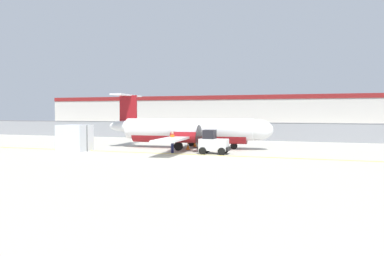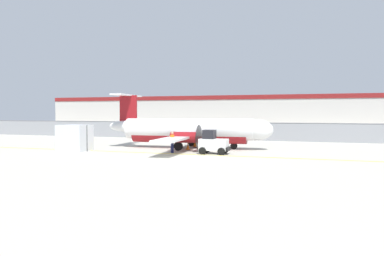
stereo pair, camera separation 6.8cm
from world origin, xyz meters
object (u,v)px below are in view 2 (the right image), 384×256
parked_car_3 (291,130)px  baggage_tug (213,143)px  parked_car_0 (146,128)px  parked_car_2 (240,128)px  ground_crew_worker (172,141)px  traffic_cone_near_left (195,143)px  parked_car_1 (194,128)px  traffic_cone_near_right (188,146)px  commuter_airplane (191,131)px  parked_car_4 (353,131)px  cargo_container (75,138)px

parked_car_3 → baggage_tug: bearing=83.5°
parked_car_0 → parked_car_2: bearing=24.1°
ground_crew_worker → traffic_cone_near_left: ground_crew_worker is taller
parked_car_0 → parked_car_1: (6.19, 3.81, 0.00)m
traffic_cone_near_left → ground_crew_worker: bearing=-89.6°
traffic_cone_near_right → parked_car_1: (-7.07, 22.86, 0.58)m
commuter_airplane → parked_car_3: bearing=66.7°
parked_car_2 → parked_car_4: 15.22m
parked_car_1 → parked_car_4: 22.05m
cargo_container → parked_car_3: cargo_container is taller
parked_car_2 → parked_car_4: (15.11, -1.76, 0.00)m
commuter_airplane → parked_car_2: size_ratio=3.78×
baggage_tug → traffic_cone_near_right: (-2.99, 2.57, -0.54)m
parked_car_0 → parked_car_2: size_ratio=1.02×
cargo_container → parked_car_4: (23.60, 25.83, -0.21)m
parked_car_1 → commuter_airplane: bearing=110.0°
traffic_cone_near_right → parked_car_3: parked_car_3 is taller
parked_car_0 → parked_car_3: same height
parked_car_2 → traffic_cone_near_right: bearing=88.7°
ground_crew_worker → parked_car_0: size_ratio=0.39×
commuter_airplane → baggage_tug: commuter_airplane is taller
ground_crew_worker → parked_car_1: size_ratio=0.40×
traffic_cone_near_right → parked_car_0: 23.22m
traffic_cone_near_left → parked_car_3: bearing=68.3°
commuter_airplane → traffic_cone_near_left: (-0.30, 1.93, -1.29)m
cargo_container → parked_car_2: 28.87m
traffic_cone_near_right → cargo_container: bearing=-154.4°
cargo_container → traffic_cone_near_right: cargo_container is taller
cargo_container → parked_car_1: cargo_container is taller
parked_car_0 → parked_car_1: bearing=37.1°
traffic_cone_near_right → parked_car_2: size_ratio=0.15×
traffic_cone_near_left → traffic_cone_near_right: (0.37, -3.07, 0.00)m
cargo_container → traffic_cone_near_left: size_ratio=3.81×
traffic_cone_near_right → parked_car_4: 26.35m
traffic_cone_near_right → parked_car_0: bearing=124.8°
ground_crew_worker → cargo_container: bearing=-169.3°
traffic_cone_near_right → parked_car_4: (14.95, 21.69, 0.58)m
commuter_airplane → parked_car_0: commuter_airplane is taller
traffic_cone_near_left → parked_car_3: 20.61m
ground_crew_worker → traffic_cone_near_right: bearing=85.2°
traffic_cone_near_left → parked_car_2: (0.20, 20.39, 0.58)m
cargo_container → traffic_cone_near_right: size_ratio=3.81×
traffic_cone_near_right → parked_car_2: parked_car_2 is taller
cargo_container → parked_car_1: (1.58, 27.00, -0.21)m
ground_crew_worker → cargo_container: 8.42m
parked_car_2 → cargo_container: bearing=71.2°
parked_car_0 → parked_car_4: bearing=10.8°
parked_car_1 → ground_crew_worker: bearing=106.8°
parked_car_1 → traffic_cone_near_left: bearing=110.8°
parked_car_4 → cargo_container: bearing=-133.9°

